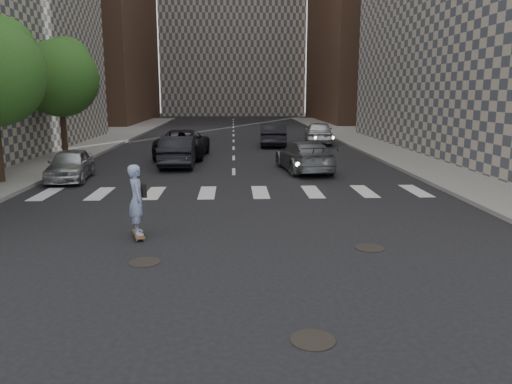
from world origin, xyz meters
TOP-DOWN VIEW (x-y plane):
  - ground at (0.00, 0.00)m, footprint 160.00×160.00m
  - sidewalk_right at (14.50, 20.00)m, footprint 13.00×80.00m
  - tree_c at (-9.45, 19.14)m, footprint 4.20×4.20m
  - manhole_a at (1.20, -2.50)m, footprint 0.70×0.70m
  - manhole_b at (-2.00, 1.20)m, footprint 0.70×0.70m
  - manhole_c at (3.30, 2.00)m, footprint 0.70×0.70m
  - skateboarder at (-2.49, 3.19)m, footprint 0.61×1.00m
  - silver_sedan at (-7.00, 11.99)m, footprint 1.95×4.07m
  - traffic_car_a at (-2.79, 15.87)m, footprint 1.69×4.70m
  - traffic_car_b at (3.38, 14.00)m, footprint 2.64×5.25m
  - traffic_car_c at (-2.91, 19.54)m, footprint 2.95×5.93m
  - traffic_car_d at (6.19, 26.54)m, footprint 2.56×5.06m
  - traffic_car_e at (2.79, 25.37)m, footprint 2.05×5.06m

SIDE VIEW (x-z plane):
  - ground at x=0.00m, z-range 0.00..0.00m
  - manhole_a at x=1.20m, z-range 0.00..0.02m
  - manhole_b at x=-2.00m, z-range 0.00..0.02m
  - manhole_c at x=3.30m, z-range 0.00..0.02m
  - sidewalk_right at x=14.50m, z-range 0.00..0.15m
  - silver_sedan at x=-7.00m, z-range 0.00..1.34m
  - traffic_car_b at x=3.38m, z-range 0.00..1.46m
  - traffic_car_a at x=-2.79m, z-range 0.00..1.54m
  - traffic_car_c at x=-2.91m, z-range 0.00..1.61m
  - traffic_car_e at x=2.79m, z-range 0.00..1.63m
  - traffic_car_d at x=6.19m, z-range 0.00..1.65m
  - skateboarder at x=-2.49m, z-range 0.05..1.98m
  - tree_c at x=-9.45m, z-range 1.35..7.95m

